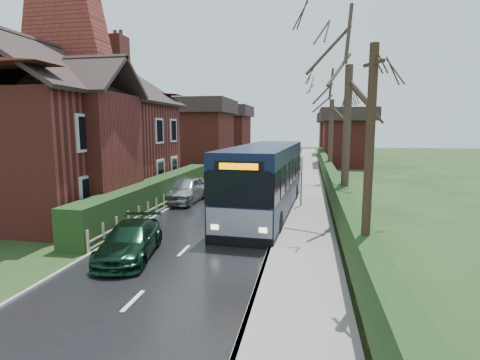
% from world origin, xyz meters
% --- Properties ---
extents(ground, '(140.00, 140.00, 0.00)m').
position_xyz_m(ground, '(0.00, 0.00, 0.00)').
color(ground, '#324D21').
rests_on(ground, ground).
extents(road, '(6.00, 100.00, 0.02)m').
position_xyz_m(road, '(0.00, 10.00, 0.01)').
color(road, black).
rests_on(road, ground).
extents(pavement, '(2.50, 100.00, 0.14)m').
position_xyz_m(pavement, '(4.25, 10.00, 0.07)').
color(pavement, slate).
rests_on(pavement, ground).
extents(kerb_right, '(0.12, 100.00, 0.14)m').
position_xyz_m(kerb_right, '(3.05, 10.00, 0.07)').
color(kerb_right, gray).
rests_on(kerb_right, ground).
extents(kerb_left, '(0.12, 100.00, 0.10)m').
position_xyz_m(kerb_left, '(-3.05, 10.00, 0.05)').
color(kerb_left, gray).
rests_on(kerb_left, ground).
extents(front_hedge, '(1.20, 16.00, 1.60)m').
position_xyz_m(front_hedge, '(-3.90, 5.00, 0.80)').
color(front_hedge, black).
rests_on(front_hedge, ground).
extents(picket_fence, '(0.10, 16.00, 0.90)m').
position_xyz_m(picket_fence, '(-3.15, 5.00, 0.45)').
color(picket_fence, tan).
rests_on(picket_fence, ground).
extents(right_wall_hedge, '(0.60, 50.00, 1.80)m').
position_xyz_m(right_wall_hedge, '(5.80, 10.00, 1.02)').
color(right_wall_hedge, maroon).
rests_on(right_wall_hedge, ground).
extents(brick_house, '(9.30, 14.60, 10.30)m').
position_xyz_m(brick_house, '(-8.73, 4.78, 4.38)').
color(brick_house, maroon).
rests_on(brick_house, ground).
extents(bus, '(3.28, 11.71, 3.52)m').
position_xyz_m(bus, '(2.20, 4.48, 1.74)').
color(bus, black).
rests_on(bus, ground).
extents(car_silver, '(1.93, 4.49, 1.51)m').
position_xyz_m(car_silver, '(-2.80, 6.59, 0.76)').
color(car_silver, '#B9BABE').
rests_on(car_silver, ground).
extents(car_green, '(2.35, 4.27, 1.17)m').
position_xyz_m(car_green, '(-1.60, -2.92, 0.59)').
color(car_green, black).
rests_on(car_green, ground).
extents(car_distant, '(2.31, 4.01, 1.25)m').
position_xyz_m(car_distant, '(1.70, 34.61, 0.63)').
color(car_distant, black).
rests_on(car_distant, ground).
extents(bus_stop_sign, '(0.15, 0.43, 2.86)m').
position_xyz_m(bus_stop_sign, '(4.00, 6.00, 1.89)').
color(bus_stop_sign, slate).
rests_on(bus_stop_sign, ground).
extents(telegraph_pole, '(0.39, 0.79, 6.39)m').
position_xyz_m(telegraph_pole, '(5.80, -5.00, 3.23)').
color(telegraph_pole, black).
rests_on(telegraph_pole, ground).
extents(tree_right_near, '(4.72, 4.72, 10.19)m').
position_xyz_m(tree_right_near, '(6.00, 2.94, 7.62)').
color(tree_right_near, '#35261F').
rests_on(tree_right_near, ground).
extents(tree_right_far, '(4.83, 4.83, 9.32)m').
position_xyz_m(tree_right_far, '(6.00, 15.36, 6.97)').
color(tree_right_far, '#372820').
rests_on(tree_right_far, ground).
extents(tree_house_side, '(4.65, 4.65, 10.57)m').
position_xyz_m(tree_house_side, '(-11.83, 16.55, 7.90)').
color(tree_house_side, '#33261E').
rests_on(tree_house_side, ground).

